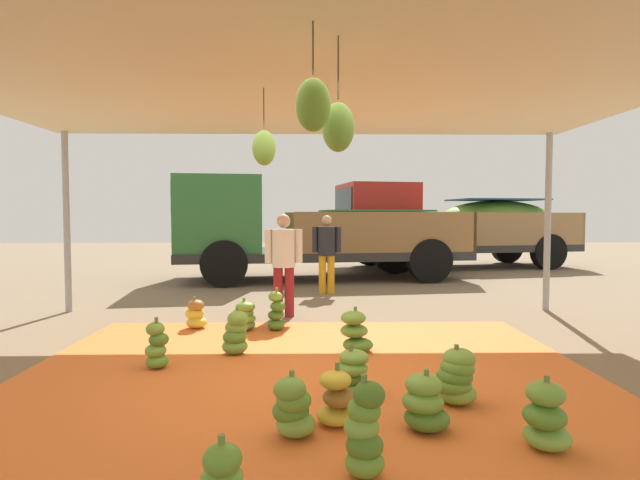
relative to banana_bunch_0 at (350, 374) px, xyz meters
The scene contains 20 objects.
ground_plane 3.42m from the banana_bunch_0, 96.11° to the left, with size 40.00×40.00×0.00m, color #7F6B51.
tarp_orange 0.57m from the banana_bunch_0, 132.40° to the left, with size 5.52×4.84×0.01m, color orange.
tent_canopy 2.65m from the banana_bunch_0, 140.09° to the left, with size 8.00×7.00×2.89m.
banana_bunch_0 is the anchor object (origin of this frame).
banana_bunch_1 2.49m from the banana_bunch_0, 108.49° to the left, with size 0.31×0.32×0.57m.
banana_bunch_2 1.28m from the banana_bunch_0, 90.57° to the right, with size 0.32×0.34×0.59m.
banana_bunch_3 2.65m from the banana_bunch_0, 117.23° to the left, with size 0.40×0.40×0.44m.
banana_bunch_4 0.59m from the banana_bunch_0, 103.24° to the right, with size 0.38×0.37×0.44m.
banana_bunch_5 0.89m from the banana_bunch_0, 120.31° to the right, with size 0.35×0.35×0.46m.
banana_bunch_6 3.14m from the banana_bunch_0, 126.92° to the left, with size 0.40×0.40×0.43m.
banana_bunch_7 1.55m from the banana_bunch_0, 39.56° to the right, with size 0.38×0.37×0.49m.
banana_bunch_8 1.34m from the banana_bunch_0, 82.94° to the left, with size 0.44×0.44×0.50m.
banana_bunch_10 2.01m from the banana_bunch_0, 157.65° to the left, with size 0.31×0.31×0.51m.
banana_bunch_11 1.70m from the banana_bunch_0, 132.57° to the left, with size 0.39×0.40×0.51m.
banana_bunch_12 0.82m from the banana_bunch_0, 53.88° to the right, with size 0.42×0.45×0.42m.
banana_bunch_13 0.86m from the banana_bunch_0, 13.39° to the right, with size 0.45×0.44×0.48m.
cargo_truck_main 7.73m from the banana_bunch_0, 93.17° to the left, with size 6.96×3.21×2.40m.
cargo_truck_far 10.88m from the banana_bunch_0, 69.89° to the left, with size 7.07×3.45×2.40m.
worker_0 5.49m from the banana_bunch_0, 90.35° to the left, with size 0.56×0.34×1.53m.
worker_1 3.42m from the banana_bunch_0, 102.83° to the left, with size 0.56×0.34×1.54m.
Camera 1 is at (0.05, -4.48, 1.52)m, focal length 27.66 mm.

